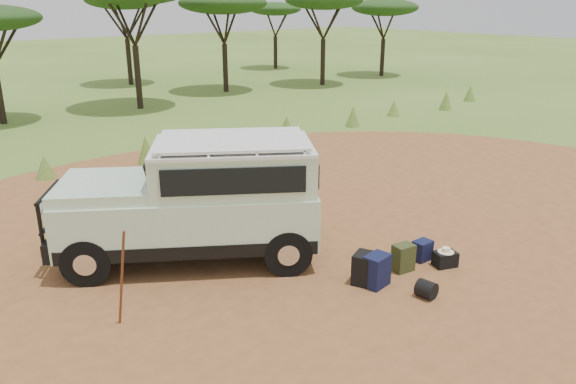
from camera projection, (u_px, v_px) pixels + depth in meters
ground at (339, 256)px, 11.49m from camera, size 140.00×140.00×0.00m
dirt_clearing at (339, 256)px, 11.49m from camera, size 23.00×23.00×0.01m
grass_fringe at (151, 151)px, 17.78m from camera, size 36.60×1.60×0.90m
acacia_treeline at (43, 1)px, 24.87m from camera, size 46.70×13.20×6.26m
safari_vehicle at (198, 203)px, 11.01m from camera, size 5.30×4.40×2.47m
walking_staff at (122, 279)px, 8.76m from camera, size 0.16×0.35×1.70m
backpack_black at (363, 268)px, 10.31m from camera, size 0.53×0.47×0.59m
backpack_navy at (377, 271)px, 10.20m from camera, size 0.51×0.40×0.61m
backpack_olive at (403, 258)px, 10.78m from camera, size 0.43×0.34×0.54m
duffel_navy at (422, 251)px, 11.25m from camera, size 0.37×0.28×0.42m
hard_case at (445, 259)px, 11.00m from camera, size 0.51×0.44×0.30m
stuff_sack at (426, 289)px, 9.85m from camera, size 0.36×0.36×0.32m
safari_hat at (446, 251)px, 10.94m from camera, size 0.32×0.32×0.09m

